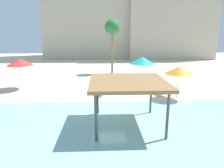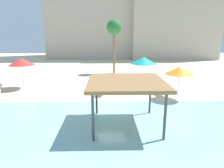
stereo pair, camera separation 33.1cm
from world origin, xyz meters
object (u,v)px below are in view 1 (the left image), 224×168
beach_umbrella_teal_3 (142,60)px  lounge_chair_0 (157,90)px  shade_pavilion (128,84)px  palm_tree_1 (112,28)px  beach_umbrella_orange_0 (179,70)px  lounge_chair_1 (102,90)px  beach_umbrella_red_2 (20,62)px

beach_umbrella_teal_3 → lounge_chair_0: (0.75, -3.04, -2.19)m
shade_pavilion → palm_tree_1: (-0.12, 15.69, 3.21)m
beach_umbrella_orange_0 → lounge_chair_1: (-5.99, 1.56, -1.98)m
shade_pavilion → palm_tree_1: 16.01m
shade_pavilion → beach_umbrella_teal_3: 9.45m
beach_umbrella_orange_0 → palm_tree_1: 12.45m
beach_umbrella_red_2 → lounge_chair_0: size_ratio=1.45×
beach_umbrella_teal_3 → beach_umbrella_orange_0: bearing=-65.6°
beach_umbrella_orange_0 → lounge_chair_0: 2.75m
lounge_chair_0 → beach_umbrella_orange_0: bearing=23.1°
beach_umbrella_orange_0 → lounge_chair_0: size_ratio=1.32×
beach_umbrella_orange_0 → beach_umbrella_red_2: 13.98m
beach_umbrella_teal_3 → lounge_chair_0: beach_umbrella_teal_3 is taller
palm_tree_1 → lounge_chair_0: bearing=-70.5°
beach_umbrella_teal_3 → palm_tree_1: size_ratio=0.42×
beach_umbrella_teal_3 → lounge_chair_0: 3.82m
beach_umbrella_orange_0 → beach_umbrella_red_2: (-13.52, 3.58, 0.24)m
lounge_chair_1 → palm_tree_1: bearing=-171.7°
palm_tree_1 → beach_umbrella_orange_0: bearing=-67.1°
shade_pavilion → beach_umbrella_teal_3: beach_umbrella_teal_3 is taller
shade_pavilion → beach_umbrella_red_2: (-8.96, 8.23, 0.09)m
beach_umbrella_red_2 → lounge_chair_0: 12.64m
beach_umbrella_teal_3 → lounge_chair_1: 5.38m
shade_pavilion → lounge_chair_0: shade_pavilion is taller
beach_umbrella_orange_0 → lounge_chair_1: 6.50m
beach_umbrella_teal_3 → lounge_chair_1: size_ratio=1.44×
beach_umbrella_teal_3 → palm_tree_1: bearing=112.0°
shade_pavilion → beach_umbrella_teal_3: (2.54, 9.10, 0.06)m
beach_umbrella_teal_3 → beach_umbrella_red_2: bearing=-175.7°
shade_pavilion → palm_tree_1: bearing=90.4°
beach_umbrella_teal_3 → shade_pavilion: bearing=-105.6°
shade_pavilion → beach_umbrella_orange_0: size_ratio=1.59×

